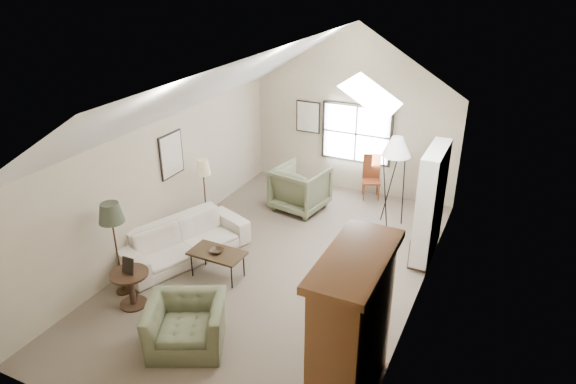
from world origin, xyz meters
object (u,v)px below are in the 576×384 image
at_px(armoire, 351,334).
at_px(side_chair, 372,177).
at_px(armchair_far, 300,188).
at_px(coffee_table, 218,264).
at_px(side_table, 132,289).
at_px(armchair_near, 186,325).
at_px(sofa, 184,240).

xyz_separation_m(armoire, side_chair, (-1.56, 6.10, -0.58)).
relative_size(armchair_far, side_chair, 1.07).
xyz_separation_m(coffee_table, side_chair, (1.50, 4.39, 0.27)).
bearing_deg(armchair_far, side_table, 85.84).
xyz_separation_m(armoire, armchair_near, (-2.51, -0.00, -0.74)).
height_order(sofa, side_table, sofa).
distance_m(armchair_near, side_chair, 6.18).
xyz_separation_m(sofa, armchair_near, (1.48, -2.01, 0.00)).
bearing_deg(armchair_far, armchair_near, 103.03).
height_order(armoire, armchair_near, armoire).
relative_size(sofa, side_chair, 2.39).
bearing_deg(side_chair, armchair_far, -157.59).
bearing_deg(side_chair, sofa, -142.52).
relative_size(armoire, sofa, 0.89).
relative_size(side_table, side_chair, 0.60).
bearing_deg(armoire, coffee_table, 150.75).
height_order(armoire, armchair_far, armoire).
relative_size(armchair_near, side_table, 1.80).
bearing_deg(sofa, side_chair, -9.06).
height_order(armchair_far, side_table, armchair_far).
distance_m(armoire, coffee_table, 3.61).
height_order(armoire, side_chair, armoire).
distance_m(sofa, side_chair, 4.76).
height_order(armchair_far, side_chair, side_chair).
relative_size(sofa, armchair_far, 2.24).
bearing_deg(armoire, side_table, 174.10).
xyz_separation_m(sofa, armchair_far, (1.14, 2.85, 0.14)).
height_order(armoire, side_table, armoire).
distance_m(armchair_near, side_table, 1.44).
height_order(armchair_near, side_chair, side_chair).
distance_m(armoire, side_table, 3.99).
bearing_deg(sofa, coffee_table, -85.70).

